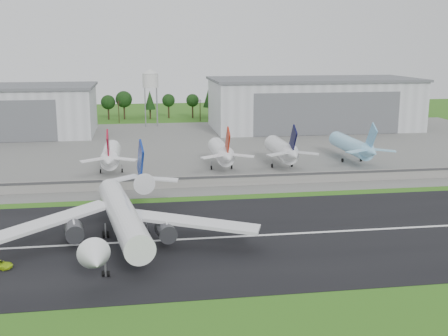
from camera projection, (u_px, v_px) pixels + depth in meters
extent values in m
plane|color=#2E6317|center=(202.00, 256.00, 112.90)|extent=(600.00, 600.00, 0.00)
cube|color=black|center=(197.00, 239.00, 122.54)|extent=(320.00, 60.00, 0.10)
cube|color=white|center=(197.00, 239.00, 122.53)|extent=(220.00, 1.00, 0.02)
cube|color=slate|center=(168.00, 148.00, 228.69)|extent=(320.00, 150.00, 0.10)
cube|color=gray|center=(181.00, 182.00, 165.60)|extent=(240.00, 0.50, 3.50)
cube|color=#38383A|center=(181.00, 178.00, 165.04)|extent=(240.00, 0.12, 0.70)
cube|color=silver|center=(313.00, 105.00, 280.67)|extent=(100.00, 45.00, 24.00)
cube|color=#595B60|center=(314.00, 79.00, 277.94)|extent=(102.00, 47.00, 1.20)
cube|color=#595B60|center=(328.00, 114.00, 259.22)|extent=(70.00, 0.30, 19.68)
cylinder|color=#99999E|center=(145.00, 108.00, 285.17)|extent=(0.50, 0.50, 20.00)
cylinder|color=#99999E|center=(157.00, 106.00, 291.86)|extent=(0.50, 0.50, 20.00)
cylinder|color=silver|center=(150.00, 80.00, 285.59)|extent=(8.00, 8.00, 7.00)
cone|color=silver|center=(150.00, 71.00, 284.58)|extent=(8.40, 8.40, 2.40)
cylinder|color=white|center=(123.00, 215.00, 118.88)|extent=(12.74, 44.36, 5.80)
cone|color=white|center=(95.00, 259.00, 94.47)|extent=(6.68, 6.85, 5.80)
cone|color=white|center=(141.00, 180.00, 144.49)|extent=(6.87, 9.76, 5.51)
cube|color=navy|center=(140.00, 160.00, 142.85)|extent=(2.02, 9.50, 11.13)
cube|color=white|center=(193.00, 222.00, 116.99)|extent=(28.26, 14.23, 2.65)
cylinder|color=#333338|center=(166.00, 231.00, 115.91)|extent=(4.63, 6.04, 3.80)
cube|color=white|center=(160.00, 179.00, 143.88)|extent=(9.39, 4.54, 0.98)
cube|color=white|center=(49.00, 222.00, 117.21)|extent=(25.62, 21.29, 2.65)
cylinder|color=#333338|center=(74.00, 231.00, 116.05)|extent=(4.63, 6.04, 3.80)
cube|color=white|center=(122.00, 179.00, 143.95)|extent=(9.47, 6.96, 0.98)
cube|color=#99999E|center=(120.00, 242.00, 115.94)|extent=(14.66, 31.21, 3.20)
cylinder|color=black|center=(106.00, 234.00, 122.99)|extent=(0.63, 1.54, 1.50)
cylinder|color=white|center=(111.00, 154.00, 185.69)|extent=(5.82, 24.00, 5.82)
cone|color=white|center=(109.00, 161.00, 170.52)|extent=(5.53, 7.00, 5.53)
cube|color=maroon|center=(108.00, 145.00, 169.96)|extent=(0.45, 8.59, 10.02)
cylinder|color=#99999E|center=(100.00, 169.00, 184.19)|extent=(0.32, 0.32, 3.00)
cylinder|color=#99999E|center=(122.00, 168.00, 185.23)|extent=(0.32, 0.32, 3.00)
cylinder|color=black|center=(101.00, 171.00, 184.34)|extent=(0.40, 1.40, 1.40)
cylinder|color=white|center=(221.00, 151.00, 191.15)|extent=(5.77, 24.00, 5.77)
cone|color=white|center=(228.00, 157.00, 175.98)|extent=(5.48, 7.00, 5.48)
cube|color=#A9210D|center=(228.00, 142.00, 175.42)|extent=(0.45, 8.59, 10.02)
cylinder|color=#99999E|center=(211.00, 165.00, 189.65)|extent=(0.32, 0.32, 3.00)
cylinder|color=#99999E|center=(232.00, 165.00, 190.69)|extent=(0.32, 0.32, 3.00)
cylinder|color=black|center=(211.00, 168.00, 189.80)|extent=(0.40, 1.40, 1.40)
cylinder|color=silver|center=(281.00, 149.00, 194.25)|extent=(6.09, 24.00, 6.09)
cone|color=silver|center=(293.00, 155.00, 179.08)|extent=(5.78, 7.00, 5.78)
cube|color=black|center=(293.00, 140.00, 178.52)|extent=(0.45, 8.59, 10.02)
cylinder|color=#99999E|center=(272.00, 164.00, 192.79)|extent=(0.32, 0.32, 3.00)
cylinder|color=#99999E|center=(292.00, 163.00, 193.82)|extent=(0.32, 0.32, 3.00)
cylinder|color=black|center=(272.00, 165.00, 192.94)|extent=(0.40, 1.40, 1.40)
cylinder|color=#8FD2F7|center=(350.00, 145.00, 203.16)|extent=(5.66, 30.00, 5.66)
cone|color=#8FD2F7|center=(371.00, 152.00, 185.10)|extent=(5.37, 7.00, 5.37)
cube|color=#65A5D0|center=(371.00, 137.00, 184.54)|extent=(0.45, 8.59, 10.02)
cylinder|color=#99999E|center=(343.00, 158.00, 201.65)|extent=(0.32, 0.32, 3.00)
cylinder|color=#99999E|center=(361.00, 158.00, 202.69)|extent=(0.32, 0.32, 3.00)
cylinder|color=black|center=(342.00, 160.00, 201.80)|extent=(0.40, 1.40, 1.40)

